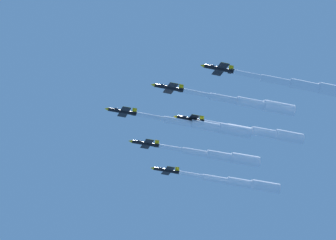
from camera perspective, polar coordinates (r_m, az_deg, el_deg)
jet_lead at (r=254.02m, az=2.73°, el=-0.43°), size 41.35×28.42×4.39m
jet_port_inner at (r=247.64m, az=5.89°, el=1.21°), size 39.84×27.81×4.43m
jet_starboard_inner at (r=266.80m, az=3.69°, el=-2.55°), size 39.08×26.93×4.33m
jet_port_mid at (r=261.24m, az=6.81°, el=-0.88°), size 38.18×26.79×4.39m
jet_starboard_mid at (r=241.24m, az=9.70°, el=2.43°), size 40.87×28.56×4.35m
jet_port_outer at (r=281.67m, az=5.15°, el=-4.45°), size 40.58×28.43×4.32m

